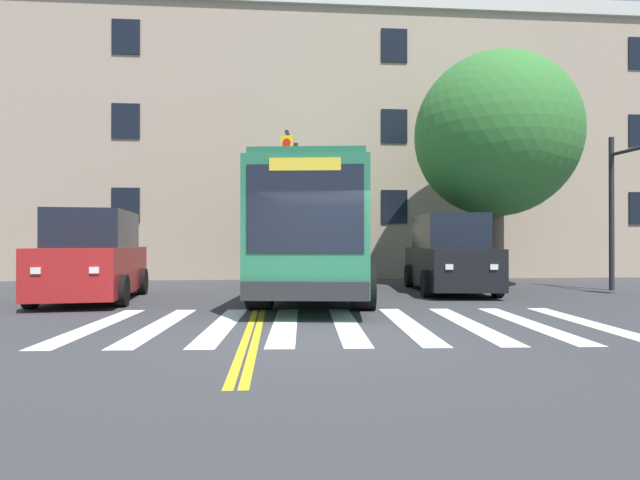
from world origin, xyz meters
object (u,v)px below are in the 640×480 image
street_tree_curbside_large (496,136)px  car_silver_behind_bus (291,258)px  city_bus (318,231)px  traffic_light_near_corner (639,187)px  traffic_light_overhead (292,184)px  car_red_near_lane (94,258)px  car_black_far_lane (448,256)px

street_tree_curbside_large → car_silver_behind_bus: bearing=137.1°
city_bus → street_tree_curbside_large: bearing=18.4°
city_bus → car_silver_behind_bus: size_ratio=2.78×
traffic_light_near_corner → traffic_light_overhead: (-10.22, 1.85, 0.21)m
car_red_near_lane → car_silver_behind_bus: 10.96m
city_bus → car_red_near_lane: city_bus is taller
traffic_light_near_corner → street_tree_curbside_large: (-3.19, 2.67, 2.03)m
city_bus → car_red_near_lane: bearing=-170.3°
city_bus → car_silver_behind_bus: city_bus is taller
car_red_near_lane → traffic_light_near_corner: (15.48, 0.45, 2.06)m
car_black_far_lane → car_silver_behind_bus: size_ratio=1.34×
car_silver_behind_bus → traffic_light_near_corner: size_ratio=0.79×
city_bus → car_red_near_lane: (-5.97, -1.02, -0.75)m
car_silver_behind_bus → traffic_light_near_corner: traffic_light_near_corner is taller
car_red_near_lane → traffic_light_overhead: size_ratio=0.97×
city_bus → car_black_far_lane: 4.18m
street_tree_curbside_large → city_bus: bearing=-161.6°
street_tree_curbside_large → car_red_near_lane: bearing=-165.7°
car_silver_behind_bus → car_black_far_lane: bearing=-59.8°
car_silver_behind_bus → traffic_light_overhead: 7.70m
car_silver_behind_bus → car_red_near_lane: bearing=-119.4°
traffic_light_near_corner → traffic_light_overhead: traffic_light_overhead is taller
car_red_near_lane → car_black_far_lane: bearing=8.6°
car_red_near_lane → street_tree_curbside_large: (12.28, 3.12, 4.09)m
car_red_near_lane → traffic_light_near_corner: bearing=1.6°
car_black_far_lane → traffic_light_overhead: traffic_light_overhead is taller
car_red_near_lane → traffic_light_overhead: 6.17m
car_black_far_lane → traffic_light_near_corner: 5.90m
car_black_far_lane → car_red_near_lane: bearing=-171.4°
car_silver_behind_bus → traffic_light_near_corner: (10.10, -9.10, 2.37)m
city_bus → car_silver_behind_bus: bearing=94.0°
car_black_far_lane → traffic_light_near_corner: bearing=-11.2°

